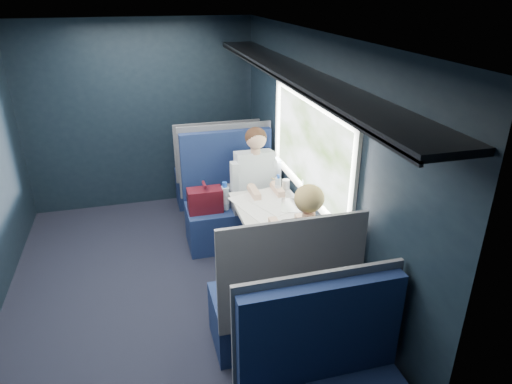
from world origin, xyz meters
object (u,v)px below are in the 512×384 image
object	(u,v)px
table	(270,219)
seat_bay_near	(230,205)
woman	(304,251)
seat_bay_far	(279,302)
laptop	(299,200)
cup	(286,184)
bottle_small	(278,185)
man	(257,183)
seat_row_front	(216,175)

from	to	relation	value
table	seat_bay_near	bearing A→B (deg)	102.89
seat_bay_near	woman	xyz separation A→B (m)	(0.27, -1.57, 0.30)
seat_bay_far	laptop	bearing A→B (deg)	62.68
woman	cup	bearing A→B (deg)	78.67
laptop	bottle_small	world-z (taller)	laptop
bottle_small	cup	world-z (taller)	bottle_small
table	laptop	size ratio (longest dim) A/B	2.82
seat_bay_near	table	bearing A→B (deg)	-77.11
woman	bottle_small	world-z (taller)	woman
woman	seat_bay_near	bearing A→B (deg)	99.59
table	man	world-z (taller)	man
bottle_small	laptop	bearing A→B (deg)	-71.39
seat_row_front	bottle_small	xyz separation A→B (m)	(0.37, -1.45, 0.42)
seat_bay_near	bottle_small	xyz separation A→B (m)	(0.38, -0.52, 0.41)
seat_row_front	woman	size ratio (longest dim) A/B	0.88
table	woman	distance (m)	0.71
table	seat_row_front	world-z (taller)	seat_row_front
table	seat_bay_far	xyz separation A→B (m)	(-0.18, -0.87, -0.25)
woman	laptop	xyz separation A→B (m)	(0.22, 0.75, 0.07)
seat_bay_near	laptop	xyz separation A→B (m)	(0.49, -0.83, 0.38)
seat_bay_near	seat_row_front	size ratio (longest dim) A/B	1.09
woman	cup	world-z (taller)	woman
seat_bay_near	man	xyz separation A→B (m)	(0.27, -0.17, 0.29)
seat_bay_near	laptop	distance (m)	1.03
laptop	bottle_small	bearing A→B (deg)	108.61
seat_bay_near	bottle_small	distance (m)	0.76
table	seat_bay_near	xyz separation A→B (m)	(-0.20, 0.87, -0.24)
seat_bay_near	seat_bay_far	xyz separation A→B (m)	(0.02, -1.74, -0.01)
cup	seat_row_front	bearing A→B (deg)	109.49
seat_row_front	laptop	distance (m)	1.86
table	woman	size ratio (longest dim) A/B	0.76
seat_bay_near	cup	world-z (taller)	seat_bay_near
table	woman	xyz separation A→B (m)	(0.07, -0.71, 0.06)
woman	seat_bay_far	bearing A→B (deg)	-146.18
seat_bay_far	bottle_small	world-z (taller)	seat_bay_far
table	seat_row_front	xyz separation A→B (m)	(-0.18, 1.80, -0.25)
seat_bay_far	seat_row_front	bearing A→B (deg)	90.00
man	laptop	bearing A→B (deg)	-71.40
woman	laptop	world-z (taller)	woman
table	seat_bay_far	size ratio (longest dim) A/B	0.79
table	laptop	distance (m)	0.32
woman	table	bearing A→B (deg)	95.45
seat_bay_near	cup	xyz separation A→B (m)	(0.50, -0.43, 0.37)
seat_bay_near	seat_row_front	distance (m)	0.93
laptop	seat_bay_near	bearing A→B (deg)	120.52
cup	bottle_small	bearing A→B (deg)	-140.42
seat_bay_far	man	xyz separation A→B (m)	(0.25, 1.57, 0.30)
table	man	bearing A→B (deg)	84.48
bottle_small	seat_bay_near	bearing A→B (deg)	126.49
laptop	man	bearing A→B (deg)	108.60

